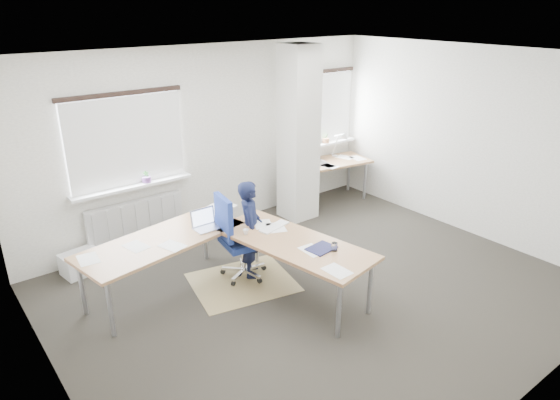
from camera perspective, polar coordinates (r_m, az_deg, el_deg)
ground at (r=6.34m, az=4.31°, el=-10.22°), size 6.00×6.00×0.00m
room_shell at (r=6.06m, az=3.17°, el=6.36°), size 6.04×5.04×2.82m
floor_mat at (r=6.50m, az=-4.30°, el=-9.34°), size 1.44×1.29×0.01m
white_crate at (r=7.13m, az=-21.77°, el=-6.67°), size 0.53×0.40×0.29m
desk_main at (r=5.99m, az=-5.80°, el=-4.71°), size 2.82×2.63×0.96m
desk_side at (r=8.87m, az=5.74°, el=4.17°), size 1.50×0.93×1.22m
task_chair at (r=6.47m, az=-4.53°, el=-6.23°), size 0.64×0.63×1.16m
person at (r=6.39m, az=-3.39°, el=-3.32°), size 0.51×0.56×1.29m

